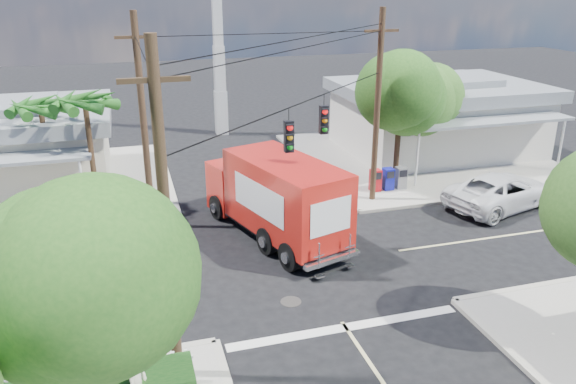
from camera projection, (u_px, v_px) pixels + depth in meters
name	position (u px, v px, depth m)	size (l,w,h in m)	color
ground	(303.00, 264.00, 21.19)	(120.00, 120.00, 0.00)	black
sidewalk_ne	(419.00, 157.00, 33.81)	(14.12, 14.12, 0.14)	#9D988E
sidewalk_nw	(29.00, 193.00, 28.04)	(14.12, 14.12, 0.14)	#9D988E
road_markings	(316.00, 283.00, 19.87)	(32.00, 32.00, 0.01)	beige
building_ne	(437.00, 115.00, 34.42)	(11.80, 10.20, 4.50)	silver
building_nw	(3.00, 145.00, 28.41)	(10.80, 10.20, 4.30)	beige
radio_tower	(219.00, 51.00, 37.27)	(0.80, 0.80, 17.00)	silver
tree_sw_front	(85.00, 290.00, 11.04)	(3.88, 3.78, 6.03)	#422D1C
tree_ne_front	(401.00, 96.00, 27.48)	(4.21, 4.14, 6.66)	#422D1C
tree_ne_back	(425.00, 96.00, 30.35)	(3.77, 3.66, 5.82)	#422D1C
palm_nw_front	(85.00, 105.00, 24.15)	(3.01, 3.08, 5.59)	#422D1C
palm_nw_back	(40.00, 109.00, 25.10)	(3.01, 3.08, 5.19)	#422D1C
utility_poles	(250.00, 137.00, 20.56)	(12.00, 10.68, 9.00)	#473321
vending_boxes	(388.00, 179.00, 28.23)	(1.90, 0.50, 1.10)	#A20F16
delivery_truck	(276.00, 197.00, 22.88)	(4.65, 8.39, 3.49)	black
parked_car	(502.00, 191.00, 26.26)	(2.70, 5.85, 1.63)	silver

